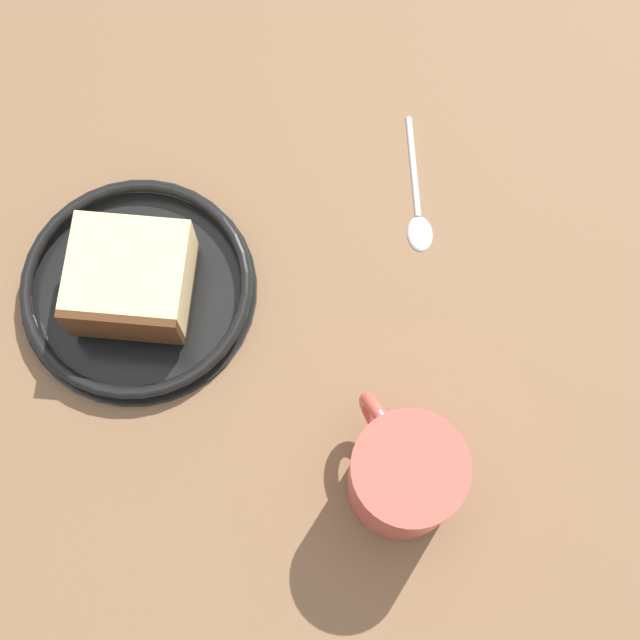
% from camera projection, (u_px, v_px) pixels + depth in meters
% --- Properties ---
extents(ground_plane, '(1.49, 1.49, 0.04)m').
position_uv_depth(ground_plane, '(222.00, 349.00, 0.72)').
color(ground_plane, brown).
extents(small_plate, '(0.18, 0.18, 0.02)m').
position_uv_depth(small_plate, '(138.00, 288.00, 0.70)').
color(small_plate, black).
rests_on(small_plate, ground_plane).
extents(cake_slice, '(0.12, 0.12, 0.05)m').
position_uv_depth(cake_slice, '(130.00, 279.00, 0.68)').
color(cake_slice, '#472814').
rests_on(cake_slice, small_plate).
extents(tea_mug, '(0.10, 0.08, 0.09)m').
position_uv_depth(tea_mug, '(408.00, 470.00, 0.63)').
color(tea_mug, '#BF4C3F').
rests_on(tea_mug, ground_plane).
extents(teaspoon, '(0.09, 0.10, 0.01)m').
position_uv_depth(teaspoon, '(418.00, 211.00, 0.73)').
color(teaspoon, silver).
rests_on(teaspoon, ground_plane).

